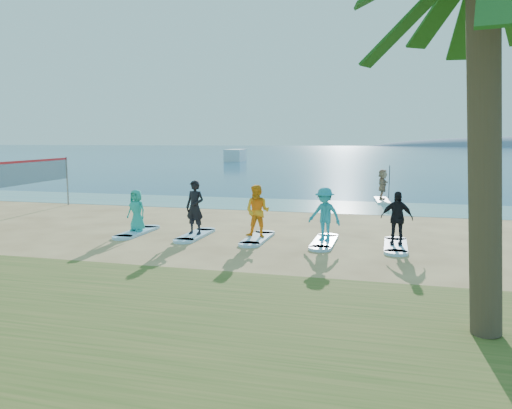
% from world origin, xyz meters
% --- Properties ---
extents(ground, '(600.00, 600.00, 0.00)m').
position_xyz_m(ground, '(0.00, 0.00, 0.00)').
color(ground, tan).
rests_on(ground, ground).
extents(shallow_water, '(600.00, 600.00, 0.00)m').
position_xyz_m(shallow_water, '(0.00, 10.50, 0.01)').
color(shallow_water, teal).
rests_on(shallow_water, ground).
extents(ocean, '(600.00, 600.00, 0.00)m').
position_xyz_m(ocean, '(0.00, 160.00, 0.01)').
color(ocean, navy).
rests_on(ocean, ground).
extents(volleyball_net, '(1.31, 9.01, 2.50)m').
position_xyz_m(volleyball_net, '(-10.49, 3.13, 1.90)').
color(volleyball_net, gray).
rests_on(volleyball_net, ground).
extents(paddleboard, '(1.01, 3.06, 0.12)m').
position_xyz_m(paddleboard, '(4.79, 13.32, 0.06)').
color(paddleboard, silver).
rests_on(paddleboard, ground).
extents(paddleboarder, '(0.57, 1.57, 1.66)m').
position_xyz_m(paddleboarder, '(4.79, 13.32, 0.95)').
color(paddleboarder, tan).
rests_on(paddleboarder, paddleboard).
extents(boat_offshore_a, '(3.54, 7.58, 1.92)m').
position_xyz_m(boat_offshore_a, '(-19.46, 63.46, 0.00)').
color(boat_offshore_a, silver).
rests_on(boat_offshore_a, ground).
extents(boat_offshore_b, '(3.05, 5.66, 1.41)m').
position_xyz_m(boat_offshore_b, '(26.51, 119.44, 0.00)').
color(boat_offshore_b, silver).
rests_on(boat_offshore_b, ground).
extents(surfboard_0, '(0.70, 2.20, 0.09)m').
position_xyz_m(surfboard_0, '(-3.63, 1.20, 0.04)').
color(surfboard_0, '#9ECEF4').
rests_on(surfboard_0, ground).
extents(student_0, '(0.81, 0.61, 1.51)m').
position_xyz_m(student_0, '(-3.63, 1.20, 0.84)').
color(student_0, teal).
rests_on(student_0, surfboard_0).
extents(surfboard_1, '(0.70, 2.20, 0.09)m').
position_xyz_m(surfboard_1, '(-1.37, 1.20, 0.04)').
color(surfboard_1, '#9ECEF4').
rests_on(surfboard_1, ground).
extents(student_1, '(0.77, 0.59, 1.89)m').
position_xyz_m(student_1, '(-1.37, 1.20, 1.03)').
color(student_1, black).
rests_on(student_1, surfboard_1).
extents(surfboard_2, '(0.70, 2.20, 0.09)m').
position_xyz_m(surfboard_2, '(0.90, 1.20, 0.04)').
color(surfboard_2, '#9ECEF4').
rests_on(surfboard_2, ground).
extents(student_2, '(0.93, 0.76, 1.78)m').
position_xyz_m(student_2, '(0.90, 1.20, 0.98)').
color(student_2, '#FF9D1A').
rests_on(student_2, surfboard_2).
extents(surfboard_3, '(0.70, 2.20, 0.09)m').
position_xyz_m(surfboard_3, '(3.16, 1.20, 0.04)').
color(surfboard_3, '#9ECEF4').
rests_on(surfboard_3, ground).
extents(student_3, '(1.29, 1.00, 1.75)m').
position_xyz_m(student_3, '(3.16, 1.20, 0.96)').
color(student_3, teal).
rests_on(student_3, surfboard_3).
extents(surfboard_4, '(0.70, 2.20, 0.09)m').
position_xyz_m(surfboard_4, '(5.43, 1.20, 0.04)').
color(surfboard_4, '#9ECEF4').
rests_on(surfboard_4, ground).
extents(student_4, '(1.03, 0.51, 1.69)m').
position_xyz_m(student_4, '(5.43, 1.20, 0.93)').
color(student_4, black).
rests_on(student_4, surfboard_4).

